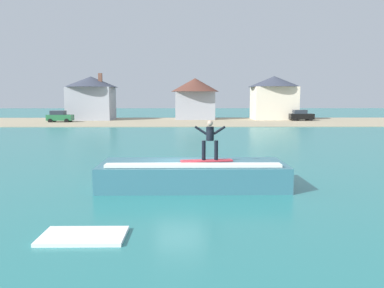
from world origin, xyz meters
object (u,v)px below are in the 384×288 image
object	(u,v)px
wave_crest	(193,174)
surfboard	(206,161)
car_near_shore	(60,116)
house_small_cottage	(195,95)
car_far_shore	(301,115)
house_with_chimney	(91,96)
house_gabled_white	(274,96)
surfer	(210,138)

from	to	relation	value
wave_crest	surfboard	distance (m)	0.95
car_near_shore	house_small_cottage	bearing A→B (deg)	19.77
car_near_shore	car_far_shore	world-z (taller)	same
house_with_chimney	house_gabled_white	xyz separation A→B (m)	(31.69, 0.91, 0.02)
car_near_shore	car_far_shore	size ratio (longest dim) A/B	0.99
surfboard	surfer	xyz separation A→B (m)	(0.14, -0.02, 0.97)
house_with_chimney	house_small_cottage	xyz separation A→B (m)	(17.88, 1.34, 0.09)
house_with_chimney	surfboard	bearing A→B (deg)	-71.37
house_with_chimney	house_small_cottage	size ratio (longest dim) A/B	1.08
car_far_shore	house_with_chimney	distance (m)	35.68
surfer	car_near_shore	bearing A→B (deg)	114.92
surfboard	car_near_shore	world-z (taller)	car_near_shore
house_with_chimney	house_gabled_white	distance (m)	31.70
wave_crest	house_small_cottage	size ratio (longest dim) A/B	0.94
car_far_shore	car_near_shore	bearing A→B (deg)	-175.07
surfer	car_far_shore	bearing A→B (deg)	69.62
car_near_shore	surfer	bearing A→B (deg)	-65.08
wave_crest	house_gabled_white	bearing A→B (deg)	73.90
car_near_shore	wave_crest	bearing A→B (deg)	-65.64
surfer	house_gabled_white	size ratio (longest dim) A/B	0.18
wave_crest	house_gabled_white	world-z (taller)	house_gabled_white
house_small_cottage	car_near_shore	bearing A→B (deg)	-160.23
car_near_shore	house_with_chimney	bearing A→B (deg)	61.34
surfboard	surfer	size ratio (longest dim) A/B	1.33
house_small_cottage	surfer	bearing A→B (deg)	-90.48
house_small_cottage	surfboard	bearing A→B (deg)	-90.64
surfboard	house_small_cottage	bearing A→B (deg)	89.36
surfer	house_with_chimney	xyz separation A→B (m)	(-17.44, 51.33, 2.04)
wave_crest	house_gabled_white	size ratio (longest dim) A/B	0.87
surfer	car_far_shore	xyz separation A→B (m)	(17.96, 48.35, -1.22)
car_far_shore	house_with_chimney	xyz separation A→B (m)	(-35.40, 2.98, 3.26)
wave_crest	car_far_shore	world-z (taller)	car_far_shore
car_far_shore	house_gabled_white	size ratio (longest dim) A/B	0.43
wave_crest	surfboard	bearing A→B (deg)	-34.50
house_small_cottage	house_with_chimney	bearing A→B (deg)	-175.73
car_far_shore	house_small_cottage	bearing A→B (deg)	166.15
house_gabled_white	house_small_cottage	world-z (taller)	house_gabled_white
surfer	house_gabled_white	bearing A→B (deg)	74.74
surfer	house_small_cottage	world-z (taller)	house_small_cottage
wave_crest	house_with_chimney	world-z (taller)	house_with_chimney
car_far_shore	house_gabled_white	bearing A→B (deg)	133.62
wave_crest	house_gabled_white	xyz separation A→B (m)	(14.96, 51.84, 3.68)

